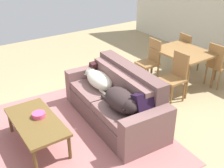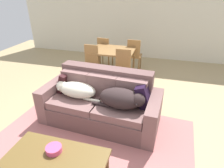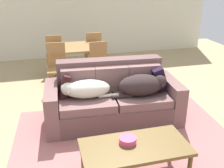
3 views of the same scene
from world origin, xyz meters
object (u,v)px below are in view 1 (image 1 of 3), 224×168
object	(u,v)px
throw_pillow_by_right_arm	(146,105)
bowl_on_coffee_table	(39,115)
couch	(117,101)
throw_pillow_by_left_arm	(98,70)
coffee_table	(36,123)
dining_chair_near_left	(150,60)
dog_on_left_cushion	(98,79)
dining_chair_far_right	(217,63)
dining_chair_far_left	(187,51)
dog_on_right_cushion	(122,101)
dining_table	(184,54)
dining_chair_near_right	(176,75)

from	to	relation	value
throw_pillow_by_right_arm	bowl_on_coffee_table	distance (m)	1.61
throw_pillow_by_right_arm	bowl_on_coffee_table	size ratio (longest dim) A/B	2.01
couch	throw_pillow_by_left_arm	distance (m)	0.80
coffee_table	dining_chair_near_left	world-z (taller)	dining_chair_near_left
dog_on_left_cushion	dining_chair_far_right	size ratio (longest dim) A/B	0.90
dining_chair_near_left	throw_pillow_by_right_arm	bearing A→B (deg)	-40.32
dining_chair_far_left	dining_chair_far_right	xyz separation A→B (m)	(0.92, -0.11, 0.02)
dog_on_right_cushion	dining_chair_far_right	distance (m)	2.69
dining_table	dining_chair_near_left	size ratio (longest dim) A/B	1.15
dog_on_left_cushion	dining_chair_near_right	distance (m)	1.51
dog_on_right_cushion	dining_chair_near_left	size ratio (longest dim) A/B	0.90
dining_table	dining_chair_near_left	world-z (taller)	dining_chair_near_left
dog_on_left_cushion	dining_chair_far_left	xyz separation A→B (m)	(-0.31, 2.66, -0.12)
dog_on_right_cushion	dining_chair_far_left	world-z (taller)	dining_chair_far_left
couch	bowl_on_coffee_table	distance (m)	1.33
dog_on_left_cushion	throw_pillow_by_right_arm	xyz separation A→B (m)	(1.19, 0.09, 0.04)
dining_chair_far_right	dog_on_right_cushion	bearing A→B (deg)	96.50
dining_table	dining_chair_near_right	distance (m)	0.76
throw_pillow_by_right_arm	dining_chair_near_left	world-z (taller)	dining_chair_near_left
dining_chair_far_left	couch	bearing A→B (deg)	111.41
bowl_on_coffee_table	couch	bearing A→B (deg)	82.61
bowl_on_coffee_table	dining_table	world-z (taller)	dining_table
couch	throw_pillow_by_right_arm	world-z (taller)	couch
dog_on_right_cushion	dining_chair_near_right	world-z (taller)	dining_chair_near_right
coffee_table	dining_chair_far_left	xyz separation A→B (m)	(-0.64, 3.96, 0.11)
dog_on_left_cushion	dining_table	size ratio (longest dim) A/B	0.76
couch	throw_pillow_by_left_arm	world-z (taller)	couch
dog_on_right_cushion	dining_table	world-z (taller)	dog_on_right_cushion
throw_pillow_by_right_arm	throw_pillow_by_left_arm	bearing A→B (deg)	176.18
dining_table	dining_chair_near_right	xyz separation A→B (m)	(0.40, -0.63, -0.16)
couch	dining_chair_far_right	bearing A→B (deg)	89.94
throw_pillow_by_right_arm	coffee_table	bearing A→B (deg)	-121.70
dog_on_left_cushion	dog_on_right_cushion	bearing A→B (deg)	-3.95
dog_on_left_cushion	dining_chair_far_right	world-z (taller)	dining_chair_far_right
bowl_on_coffee_table	dining_chair_near_right	world-z (taller)	dining_chair_near_right
throw_pillow_by_left_arm	dining_chair_near_right	xyz separation A→B (m)	(0.82, 1.23, -0.12)
dining_table	dining_chair_far_left	distance (m)	0.78
couch	dining_table	bearing A→B (deg)	103.16
throw_pillow_by_right_arm	dining_chair_far_right	distance (m)	2.54
throw_pillow_by_right_arm	dining_chair_far_right	xyz separation A→B (m)	(-0.58, 2.47, -0.14)
dining_chair_near_right	dining_chair_far_left	world-z (taller)	dining_chair_near_right
couch	throw_pillow_by_right_arm	bearing A→B (deg)	3.85
dog_on_left_cushion	couch	bearing A→B (deg)	14.73
dining_chair_far_left	throw_pillow_by_left_arm	bearing A→B (deg)	95.36
couch	dining_chair_near_left	bearing A→B (deg)	122.03
throw_pillow_by_right_arm	dining_table	xyz separation A→B (m)	(-1.07, 1.95, 0.02)
dog_on_left_cushion	dining_chair_far_left	size ratio (longest dim) A/B	0.93
dog_on_left_cushion	throw_pillow_by_left_arm	size ratio (longest dim) A/B	2.29
dog_on_right_cushion	throw_pillow_by_left_arm	world-z (taller)	throw_pillow_by_left_arm
dog_on_left_cushion	dining_chair_far_right	xyz separation A→B (m)	(0.61, 2.55, -0.10)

